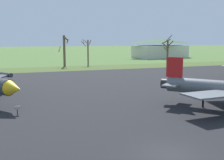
% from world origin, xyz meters
% --- Properties ---
extents(ground_plane, '(600.00, 600.00, 0.00)m').
position_xyz_m(ground_plane, '(0.00, 0.00, 0.00)').
color(ground_plane, '#4C6B33').
extents(asphalt_apron, '(102.47, 60.99, 0.05)m').
position_xyz_m(asphalt_apron, '(0.00, 18.30, 0.03)').
color(asphalt_apron, black).
rests_on(asphalt_apron, ground).
extents(grass_verge_strip, '(162.47, 12.00, 0.06)m').
position_xyz_m(grass_verge_strip, '(0.00, 54.79, 0.03)').
color(grass_verge_strip, '#465928').
rests_on(grass_verge_strip, ground).
extents(info_placard_front_right, '(0.61, 0.36, 0.96)m').
position_xyz_m(info_placard_front_right, '(-8.99, 13.04, 0.61)').
color(info_placard_front_right, black).
rests_on(info_placard_front_right, ground).
extents(bare_tree_center, '(2.96, 2.90, 8.47)m').
position_xyz_m(bare_tree_center, '(3.89, 60.28, 4.52)').
color(bare_tree_center, brown).
rests_on(bare_tree_center, ground).
extents(bare_tree_right_of_center, '(2.53, 3.04, 7.54)m').
position_xyz_m(bare_tree_right_of_center, '(10.69, 61.58, 4.29)').
color(bare_tree_right_of_center, brown).
rests_on(bare_tree_right_of_center, ground).
extents(bare_tree_far_right, '(3.40, 3.44, 8.89)m').
position_xyz_m(bare_tree_far_right, '(36.40, 61.09, 4.35)').
color(bare_tree_far_right, brown).
rests_on(bare_tree_far_right, ground).
extents(visitor_building, '(23.04, 13.84, 7.84)m').
position_xyz_m(visitor_building, '(47.30, 85.07, 3.79)').
color(visitor_building, beige).
rests_on(visitor_building, ground).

